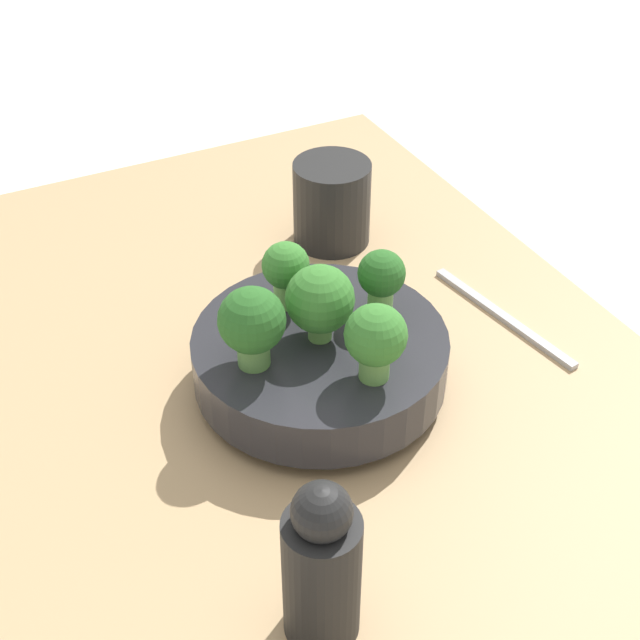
{
  "coord_description": "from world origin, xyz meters",
  "views": [
    {
      "loc": [
        -0.56,
        0.27,
        0.61
      ],
      "look_at": [
        0.01,
        -0.02,
        0.12
      ],
      "focal_mm": 50.0,
      "sensor_mm": 36.0,
      "label": 1
    }
  ],
  "objects_px": {
    "pepper_mill": "(322,567)",
    "fork": "(503,316)",
    "cup": "(332,203)",
    "bowl": "(320,358)"
  },
  "relations": [
    {
      "from": "fork",
      "to": "pepper_mill",
      "type": "bearing_deg",
      "value": 125.58
    },
    {
      "from": "cup",
      "to": "pepper_mill",
      "type": "height_order",
      "value": "pepper_mill"
    },
    {
      "from": "pepper_mill",
      "to": "fork",
      "type": "xyz_separation_m",
      "value": [
        0.24,
        -0.33,
        -0.07
      ]
    },
    {
      "from": "pepper_mill",
      "to": "fork",
      "type": "bearing_deg",
      "value": -54.42
    },
    {
      "from": "bowl",
      "to": "pepper_mill",
      "type": "bearing_deg",
      "value": 153.52
    },
    {
      "from": "cup",
      "to": "fork",
      "type": "relative_size",
      "value": 0.5
    },
    {
      "from": "cup",
      "to": "fork",
      "type": "bearing_deg",
      "value": -157.41
    },
    {
      "from": "bowl",
      "to": "fork",
      "type": "bearing_deg",
      "value": -87.7
    },
    {
      "from": "cup",
      "to": "pepper_mill",
      "type": "distance_m",
      "value": 0.52
    },
    {
      "from": "bowl",
      "to": "cup",
      "type": "relative_size",
      "value": 2.39
    }
  ]
}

